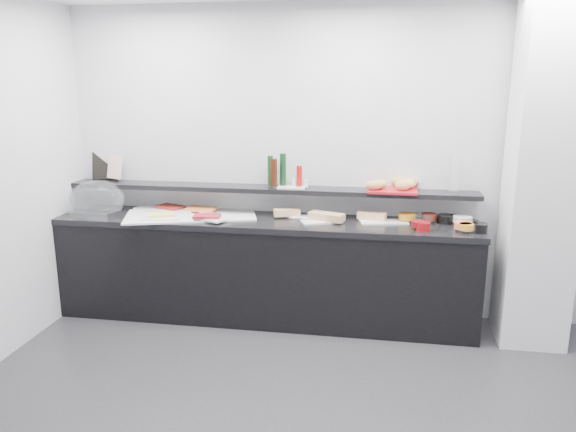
% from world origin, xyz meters
% --- Properties ---
extents(back_wall, '(5.00, 0.02, 2.70)m').
position_xyz_m(back_wall, '(0.00, 2.00, 1.35)').
color(back_wall, silver).
rests_on(back_wall, ground).
extents(column, '(0.50, 0.50, 2.70)m').
position_xyz_m(column, '(1.50, 1.65, 1.35)').
color(column, silver).
rests_on(column, ground).
extents(buffet_cabinet, '(3.60, 0.60, 0.85)m').
position_xyz_m(buffet_cabinet, '(-0.70, 1.70, 0.42)').
color(buffet_cabinet, black).
rests_on(buffet_cabinet, ground).
extents(counter_top, '(3.62, 0.62, 0.05)m').
position_xyz_m(counter_top, '(-0.70, 1.70, 0.88)').
color(counter_top, black).
rests_on(counter_top, buffet_cabinet).
extents(wall_shelf, '(3.60, 0.25, 0.04)m').
position_xyz_m(wall_shelf, '(-0.70, 1.88, 1.13)').
color(wall_shelf, black).
rests_on(wall_shelf, back_wall).
extents(cloche_base, '(0.43, 0.31, 0.04)m').
position_xyz_m(cloche_base, '(-2.23, 1.68, 0.92)').
color(cloche_base, '#B7BABF').
rests_on(cloche_base, counter_top).
extents(cloche_dome, '(0.55, 0.46, 0.34)m').
position_xyz_m(cloche_dome, '(-2.22, 1.69, 1.03)').
color(cloche_dome, white).
rests_on(cloche_dome, cloche_base).
extents(linen_runner, '(1.22, 0.84, 0.01)m').
position_xyz_m(linen_runner, '(-1.36, 1.71, 0.91)').
color(linen_runner, silver).
rests_on(linen_runner, counter_top).
extents(platter_meat_a, '(0.31, 0.26, 0.01)m').
position_xyz_m(platter_meat_a, '(-1.78, 1.83, 0.92)').
color(platter_meat_a, silver).
rests_on(platter_meat_a, linen_runner).
extents(food_meat_a, '(0.28, 0.23, 0.02)m').
position_xyz_m(food_meat_a, '(-1.60, 1.85, 0.94)').
color(food_meat_a, maroon).
rests_on(food_meat_a, platter_meat_a).
extents(platter_salmon, '(0.32, 0.24, 0.01)m').
position_xyz_m(platter_salmon, '(-1.51, 1.81, 0.92)').
color(platter_salmon, white).
rests_on(platter_salmon, linen_runner).
extents(food_salmon, '(0.27, 0.20, 0.02)m').
position_xyz_m(food_salmon, '(-1.30, 1.82, 0.94)').
color(food_salmon, orange).
rests_on(food_salmon, platter_salmon).
extents(platter_cheese, '(0.34, 0.25, 0.01)m').
position_xyz_m(platter_cheese, '(-1.54, 1.54, 0.92)').
color(platter_cheese, white).
rests_on(platter_cheese, linen_runner).
extents(food_cheese, '(0.25, 0.21, 0.02)m').
position_xyz_m(food_cheese, '(-1.57, 1.55, 0.94)').
color(food_cheese, '#F9E461').
rests_on(food_cheese, platter_cheese).
extents(platter_meat_b, '(0.41, 0.35, 0.01)m').
position_xyz_m(platter_meat_b, '(-1.15, 1.61, 0.92)').
color(platter_meat_b, white).
rests_on(platter_meat_b, linen_runner).
extents(food_meat_b, '(0.24, 0.17, 0.02)m').
position_xyz_m(food_meat_b, '(-1.17, 1.57, 0.94)').
color(food_meat_b, maroon).
rests_on(food_meat_b, platter_meat_b).
extents(sandwich_plate_left, '(0.35, 0.24, 0.01)m').
position_xyz_m(sandwich_plate_left, '(-0.34, 1.79, 0.91)').
color(sandwich_plate_left, white).
rests_on(sandwich_plate_left, counter_top).
extents(sandwich_food_left, '(0.24, 0.15, 0.06)m').
position_xyz_m(sandwich_food_left, '(-0.52, 1.80, 0.94)').
color(sandwich_food_left, '#E8B079').
rests_on(sandwich_food_left, sandwich_plate_left).
extents(tongs_left, '(0.16, 0.04, 0.01)m').
position_xyz_m(tongs_left, '(-0.41, 1.74, 0.92)').
color(tongs_left, silver).
rests_on(tongs_left, sandwich_plate_left).
extents(sandwich_plate_mid, '(0.37, 0.26, 0.01)m').
position_xyz_m(sandwich_plate_mid, '(-0.20, 1.67, 0.91)').
color(sandwich_plate_mid, white).
rests_on(sandwich_plate_mid, counter_top).
extents(sandwich_food_mid, '(0.32, 0.21, 0.06)m').
position_xyz_m(sandwich_food_mid, '(-0.17, 1.71, 0.94)').
color(sandwich_food_mid, tan).
rests_on(sandwich_food_mid, sandwich_plate_mid).
extents(tongs_mid, '(0.14, 0.09, 0.01)m').
position_xyz_m(tongs_mid, '(-0.10, 1.66, 0.92)').
color(tongs_mid, silver).
rests_on(tongs_mid, sandwich_plate_mid).
extents(sandwich_plate_right, '(0.42, 0.25, 0.01)m').
position_xyz_m(sandwich_plate_right, '(0.31, 1.75, 0.91)').
color(sandwich_plate_right, silver).
rests_on(sandwich_plate_right, counter_top).
extents(sandwich_food_right, '(0.25, 0.15, 0.06)m').
position_xyz_m(sandwich_food_right, '(0.21, 1.80, 0.94)').
color(sandwich_food_right, '#E2A976').
rests_on(sandwich_food_right, sandwich_plate_right).
extents(tongs_right, '(0.16, 0.02, 0.01)m').
position_xyz_m(tongs_right, '(0.20, 1.69, 0.92)').
color(tongs_right, silver).
rests_on(tongs_right, sandwich_plate_right).
extents(bowl_glass_fruit, '(0.19, 0.19, 0.07)m').
position_xyz_m(bowl_glass_fruit, '(0.64, 1.82, 0.94)').
color(bowl_glass_fruit, white).
rests_on(bowl_glass_fruit, counter_top).
extents(fill_glass_fruit, '(0.15, 0.15, 0.05)m').
position_xyz_m(fill_glass_fruit, '(0.51, 1.82, 0.95)').
color(fill_glass_fruit, orange).
rests_on(fill_glass_fruit, bowl_glass_fruit).
extents(bowl_black_jam, '(0.18, 0.18, 0.07)m').
position_xyz_m(bowl_black_jam, '(0.82, 1.83, 0.94)').
color(bowl_black_jam, black).
rests_on(bowl_black_jam, counter_top).
extents(fill_black_jam, '(0.15, 0.15, 0.05)m').
position_xyz_m(fill_black_jam, '(0.69, 1.84, 0.95)').
color(fill_black_jam, '#61190D').
rests_on(fill_black_jam, bowl_black_jam).
extents(bowl_glass_cream, '(0.17, 0.17, 0.07)m').
position_xyz_m(bowl_glass_cream, '(0.93, 1.82, 0.94)').
color(bowl_glass_cream, white).
rests_on(bowl_glass_cream, counter_top).
extents(fill_glass_cream, '(0.17, 0.17, 0.05)m').
position_xyz_m(fill_glass_cream, '(0.95, 1.79, 0.95)').
color(fill_glass_cream, silver).
rests_on(fill_glass_cream, bowl_glass_cream).
extents(bowl_red_jam, '(0.11, 0.11, 0.07)m').
position_xyz_m(bowl_red_jam, '(0.62, 1.55, 0.94)').
color(bowl_red_jam, maroon).
rests_on(bowl_red_jam, counter_top).
extents(fill_red_jam, '(0.13, 0.13, 0.05)m').
position_xyz_m(fill_red_jam, '(0.58, 1.57, 0.95)').
color(fill_red_jam, '#610D13').
rests_on(fill_red_jam, bowl_red_jam).
extents(bowl_glass_salmon, '(0.20, 0.20, 0.07)m').
position_xyz_m(bowl_glass_salmon, '(0.96, 1.59, 0.94)').
color(bowl_glass_salmon, white).
rests_on(bowl_glass_salmon, counter_top).
extents(fill_glass_salmon, '(0.16, 0.16, 0.05)m').
position_xyz_m(fill_glass_salmon, '(0.93, 1.58, 0.95)').
color(fill_glass_salmon, orange).
rests_on(fill_glass_salmon, bowl_glass_salmon).
extents(bowl_black_fruit, '(0.15, 0.15, 0.07)m').
position_xyz_m(bowl_black_fruit, '(1.05, 1.58, 0.94)').
color(bowl_black_fruit, black).
rests_on(bowl_black_fruit, counter_top).
extents(fill_black_fruit, '(0.13, 0.13, 0.05)m').
position_xyz_m(fill_black_fruit, '(0.95, 1.55, 0.95)').
color(fill_black_fruit, orange).
rests_on(fill_black_fruit, bowl_black_fruit).
extents(framed_print, '(0.25, 0.11, 0.26)m').
position_xyz_m(framed_print, '(-2.28, 2.00, 1.28)').
color(framed_print, black).
rests_on(framed_print, wall_shelf).
extents(print_art, '(0.19, 0.12, 0.22)m').
position_xyz_m(print_art, '(-2.15, 1.94, 1.28)').
color(print_art, beige).
rests_on(print_art, framed_print).
extents(condiment_tray, '(0.25, 0.16, 0.01)m').
position_xyz_m(condiment_tray, '(-0.49, 1.87, 1.16)').
color(condiment_tray, white).
rests_on(condiment_tray, wall_shelf).
extents(bottle_green_a, '(0.06, 0.06, 0.26)m').
position_xyz_m(bottle_green_a, '(-0.68, 1.89, 1.29)').
color(bottle_green_a, '#103C16').
rests_on(bottle_green_a, condiment_tray).
extents(bottle_brown, '(0.07, 0.07, 0.24)m').
position_xyz_m(bottle_brown, '(-0.64, 1.85, 1.28)').
color(bottle_brown, black).
rests_on(bottle_brown, condiment_tray).
extents(bottle_green_b, '(0.07, 0.07, 0.28)m').
position_xyz_m(bottle_green_b, '(-0.57, 1.91, 1.30)').
color(bottle_green_b, '#0E3415').
rests_on(bottle_green_b, condiment_tray).
extents(bottle_hot, '(0.06, 0.06, 0.18)m').
position_xyz_m(bottle_hot, '(-0.42, 1.88, 1.25)').
color(bottle_hot, '#B4130C').
rests_on(bottle_hot, condiment_tray).
extents(shaker_salt, '(0.03, 0.03, 0.07)m').
position_xyz_m(shaker_salt, '(-0.47, 1.86, 1.20)').
color(shaker_salt, silver).
rests_on(shaker_salt, condiment_tray).
extents(shaker_pepper, '(0.03, 0.03, 0.07)m').
position_xyz_m(shaker_pepper, '(-0.36, 1.85, 1.20)').
color(shaker_pepper, white).
rests_on(shaker_pepper, condiment_tray).
extents(bread_tray, '(0.42, 0.30, 0.02)m').
position_xyz_m(bread_tray, '(0.37, 1.84, 1.16)').
color(bread_tray, '#AC121E').
rests_on(bread_tray, wall_shelf).
extents(bread_roll_n, '(0.13, 0.11, 0.08)m').
position_xyz_m(bread_roll_n, '(0.42, 1.99, 1.21)').
color(bread_roll_n, '#B49544').
rests_on(bread_roll_n, bread_tray).
extents(bread_roll_ne, '(0.17, 0.14, 0.08)m').
position_xyz_m(bread_roll_ne, '(0.53, 1.98, 1.21)').
color(bread_roll_ne, '#CF824F').
rests_on(bread_roll_ne, bread_tray).
extents(bread_roll_sw, '(0.16, 0.13, 0.08)m').
position_xyz_m(bread_roll_sw, '(0.22, 1.79, 1.21)').
color(bread_roll_sw, tan).
rests_on(bread_roll_sw, bread_tray).
extents(bread_roll_s, '(0.13, 0.09, 0.08)m').
position_xyz_m(bread_roll_s, '(0.45, 1.79, 1.21)').
color(bread_roll_s, '#C6854B').
rests_on(bread_roll_s, bread_tray).
extents(bread_roll_se, '(0.14, 0.11, 0.08)m').
position_xyz_m(bread_roll_se, '(0.45, 1.80, 1.21)').
color(bread_roll_se, '#C5834B').
rests_on(bread_roll_se, bread_tray).
extents(bread_roll_midw, '(0.14, 0.11, 0.08)m').
position_xyz_m(bread_roll_midw, '(0.27, 1.84, 1.21)').
color(bread_roll_midw, '#B89346').
rests_on(bread_roll_midw, bread_tray).
extents(bread_roll_mide, '(0.17, 0.14, 0.08)m').
position_xyz_m(bread_roll_mide, '(0.49, 1.89, 1.21)').
color(bread_roll_mide, '#D6A452').
rests_on(bread_roll_mide, bread_tray).
extents(carafe, '(0.13, 0.13, 0.30)m').
position_xyz_m(carafe, '(0.88, 1.89, 1.30)').
color(carafe, white).
rests_on(carafe, wall_shelf).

